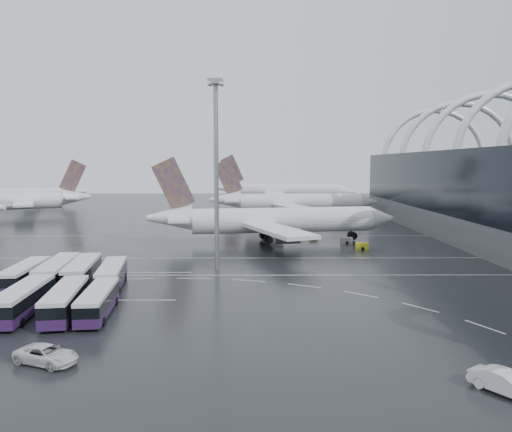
{
  "coord_description": "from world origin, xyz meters",
  "views": [
    {
      "loc": [
        -0.28,
        -77.05,
        17.03
      ],
      "look_at": [
        0.18,
        18.36,
        7.0
      ],
      "focal_mm": 35.0,
      "sensor_mm": 36.0,
      "label": 1
    }
  ],
  "objects_px": {
    "airliner_gate_b": "(292,203)",
    "bus_row_near_c": "(83,272)",
    "floodlight_mast": "(216,151)",
    "van_curve_c": "(505,383)",
    "bus_row_near_b": "(58,272)",
    "gse_cart_belly_b": "(346,241)",
    "airliner_gate_c": "(283,192)",
    "bus_row_near_d": "(112,275)",
    "bus_row_far_c": "(98,301)",
    "bus_row_far_a": "(23,300)",
    "jet_remote_mid": "(26,201)",
    "bus_row_far_b": "(65,300)",
    "airliner_main": "(270,221)",
    "bus_row_near_a": "(25,275)",
    "jet_remote_far": "(37,194)",
    "gse_cart_belly_a": "(362,246)",
    "gse_cart_belly_e": "(313,237)",
    "van_curve_a": "(46,355)"
  },
  "relations": [
    {
      "from": "airliner_gate_c",
      "to": "bus_row_near_d",
      "type": "height_order",
      "value": "airliner_gate_c"
    },
    {
      "from": "bus_row_near_d",
      "to": "gse_cart_belly_a",
      "type": "xyz_separation_m",
      "value": [
        41.27,
        30.45,
        -1.07
      ]
    },
    {
      "from": "gse_cart_belly_a",
      "to": "bus_row_near_b",
      "type": "bearing_deg",
      "value": -149.35
    },
    {
      "from": "bus_row_near_a",
      "to": "airliner_gate_c",
      "type": "bearing_deg",
      "value": -20.84
    },
    {
      "from": "airliner_gate_b",
      "to": "airliner_gate_c",
      "type": "xyz_separation_m",
      "value": [
        0.05,
        51.69,
        0.57
      ]
    },
    {
      "from": "airliner_gate_b",
      "to": "gse_cart_belly_b",
      "type": "distance_m",
      "value": 52.91
    },
    {
      "from": "bus_row_far_c",
      "to": "airliner_gate_b",
      "type": "bearing_deg",
      "value": -21.83
    },
    {
      "from": "airliner_gate_b",
      "to": "gse_cart_belly_e",
      "type": "bearing_deg",
      "value": -92.79
    },
    {
      "from": "bus_row_far_a",
      "to": "bus_row_near_c",
      "type": "bearing_deg",
      "value": -11.37
    },
    {
      "from": "jet_remote_far",
      "to": "bus_row_far_b",
      "type": "height_order",
      "value": "jet_remote_far"
    },
    {
      "from": "bus_row_near_a",
      "to": "gse_cart_belly_b",
      "type": "relative_size",
      "value": 5.38
    },
    {
      "from": "airliner_main",
      "to": "van_curve_c",
      "type": "distance_m",
      "value": 73.73
    },
    {
      "from": "airliner_main",
      "to": "bus_row_near_a",
      "type": "relative_size",
      "value": 4.17
    },
    {
      "from": "bus_row_far_b",
      "to": "van_curve_a",
      "type": "distance_m",
      "value": 14.09
    },
    {
      "from": "bus_row_near_a",
      "to": "floodlight_mast",
      "type": "distance_m",
      "value": 33.0
    },
    {
      "from": "jet_remote_mid",
      "to": "bus_row_near_d",
      "type": "bearing_deg",
      "value": 95.9
    },
    {
      "from": "airliner_main",
      "to": "airliner_gate_b",
      "type": "height_order",
      "value": "airliner_gate_b"
    },
    {
      "from": "airliner_gate_c",
      "to": "bus_row_near_a",
      "type": "height_order",
      "value": "airliner_gate_c"
    },
    {
      "from": "bus_row_far_c",
      "to": "bus_row_near_b",
      "type": "bearing_deg",
      "value": 29.7
    },
    {
      "from": "floodlight_mast",
      "to": "van_curve_c",
      "type": "bearing_deg",
      "value": -60.69
    },
    {
      "from": "jet_remote_mid",
      "to": "floodlight_mast",
      "type": "height_order",
      "value": "floodlight_mast"
    },
    {
      "from": "bus_row_near_c",
      "to": "floodlight_mast",
      "type": "bearing_deg",
      "value": -68.82
    },
    {
      "from": "gse_cart_belly_e",
      "to": "bus_row_far_c",
      "type": "bearing_deg",
      "value": -118.68
    },
    {
      "from": "bus_row_far_a",
      "to": "van_curve_c",
      "type": "height_order",
      "value": "bus_row_far_a"
    },
    {
      "from": "van_curve_a",
      "to": "gse_cart_belly_e",
      "type": "height_order",
      "value": "van_curve_a"
    },
    {
      "from": "airliner_gate_b",
      "to": "bus_row_near_a",
      "type": "xyz_separation_m",
      "value": [
        -43.7,
        -89.96,
        -2.93
      ]
    },
    {
      "from": "airliner_gate_b",
      "to": "van_curve_c",
      "type": "bearing_deg",
      "value": -91.46
    },
    {
      "from": "bus_row_near_c",
      "to": "van_curve_a",
      "type": "height_order",
      "value": "bus_row_near_c"
    },
    {
      "from": "floodlight_mast",
      "to": "airliner_gate_b",
      "type": "bearing_deg",
      "value": 77.04
    },
    {
      "from": "van_curve_c",
      "to": "gse_cart_belly_e",
      "type": "bearing_deg",
      "value": 57.77
    },
    {
      "from": "airliner_main",
      "to": "gse_cart_belly_b",
      "type": "distance_m",
      "value": 16.85
    },
    {
      "from": "airliner_gate_c",
      "to": "gse_cart_belly_a",
      "type": "bearing_deg",
      "value": -72.27
    },
    {
      "from": "airliner_gate_c",
      "to": "gse_cart_belly_b",
      "type": "height_order",
      "value": "airliner_gate_c"
    },
    {
      "from": "bus_row_far_a",
      "to": "bus_row_far_c",
      "type": "distance_m",
      "value": 8.45
    },
    {
      "from": "airliner_gate_b",
      "to": "bus_row_near_c",
      "type": "height_order",
      "value": "airliner_gate_b"
    },
    {
      "from": "jet_remote_far",
      "to": "gse_cart_belly_e",
      "type": "xyz_separation_m",
      "value": [
        102.52,
        -92.61,
        -4.03
      ]
    },
    {
      "from": "gse_cart_belly_a",
      "to": "airliner_gate_c",
      "type": "bearing_deg",
      "value": 94.87
    },
    {
      "from": "jet_remote_mid",
      "to": "bus_row_far_b",
      "type": "xyz_separation_m",
      "value": [
        53.68,
        -109.15,
        -3.05
      ]
    },
    {
      "from": "jet_remote_far",
      "to": "bus_row_far_c",
      "type": "relative_size",
      "value": 3.28
    },
    {
      "from": "airliner_gate_c",
      "to": "jet_remote_mid",
      "type": "relative_size",
      "value": 1.43
    },
    {
      "from": "bus_row_near_d",
      "to": "bus_row_near_b",
      "type": "bearing_deg",
      "value": 72.09
    },
    {
      "from": "bus_row_near_b",
      "to": "gse_cart_belly_b",
      "type": "relative_size",
      "value": 5.86
    },
    {
      "from": "airliner_main",
      "to": "gse_cart_belly_a",
      "type": "height_order",
      "value": "airliner_main"
    },
    {
      "from": "bus_row_near_c",
      "to": "bus_row_near_d",
      "type": "xyz_separation_m",
      "value": [
        4.53,
        -1.46,
        -0.11
      ]
    },
    {
      "from": "bus_row_near_b",
      "to": "van_curve_c",
      "type": "xyz_separation_m",
      "value": [
        46.25,
        -33.6,
        -1.03
      ]
    },
    {
      "from": "bus_row_far_a",
      "to": "gse_cart_belly_e",
      "type": "distance_m",
      "value": 69.24
    },
    {
      "from": "van_curve_a",
      "to": "van_curve_c",
      "type": "distance_m",
      "value": 36.86
    },
    {
      "from": "bus_row_near_a",
      "to": "bus_row_far_a",
      "type": "distance_m",
      "value": 13.87
    },
    {
      "from": "floodlight_mast",
      "to": "bus_row_far_c",
      "type": "bearing_deg",
      "value": -115.61
    },
    {
      "from": "airliner_gate_b",
      "to": "bus_row_far_c",
      "type": "distance_m",
      "value": 106.89
    }
  ]
}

